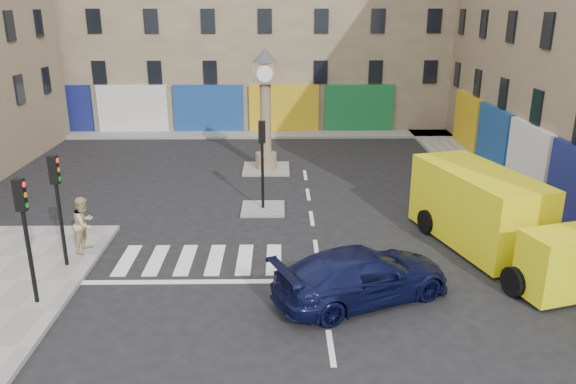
{
  "coord_description": "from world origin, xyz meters",
  "views": [
    {
      "loc": [
        -1.27,
        -14.2,
        8.34
      ],
      "look_at": [
        -1.0,
        4.48,
        2.0
      ],
      "focal_mm": 35.0,
      "sensor_mm": 36.0,
      "label": 1
    }
  ],
  "objects_px": {
    "clock_pillar": "(265,102)",
    "traffic_light_left_near": "(24,222)",
    "traffic_light_left_far": "(57,194)",
    "traffic_light_island": "(262,151)",
    "yellow_van": "(490,216)",
    "pedestrian_tan": "(84,224)",
    "navy_sedan": "(362,275)"
  },
  "relations": [
    {
      "from": "clock_pillar",
      "to": "traffic_light_left_near",
      "type": "bearing_deg",
      "value": -114.55
    },
    {
      "from": "traffic_light_left_far",
      "to": "traffic_light_island",
      "type": "distance_m",
      "value": 8.3
    },
    {
      "from": "yellow_van",
      "to": "pedestrian_tan",
      "type": "xyz_separation_m",
      "value": [
        -13.96,
        0.03,
        -0.24
      ]
    },
    {
      "from": "traffic_light_left_near",
      "to": "yellow_van",
      "type": "bearing_deg",
      "value": 13.88
    },
    {
      "from": "clock_pillar",
      "to": "yellow_van",
      "type": "xyz_separation_m",
      "value": [
        7.96,
        -10.27,
        -2.18
      ]
    },
    {
      "from": "traffic_light_left_near",
      "to": "clock_pillar",
      "type": "distance_m",
      "value": 15.19
    },
    {
      "from": "navy_sedan",
      "to": "clock_pillar",
      "type": "bearing_deg",
      "value": -10.92
    },
    {
      "from": "traffic_light_left_far",
      "to": "navy_sedan",
      "type": "height_order",
      "value": "traffic_light_left_far"
    },
    {
      "from": "traffic_light_left_near",
      "to": "navy_sedan",
      "type": "xyz_separation_m",
      "value": [
        9.42,
        0.28,
        -1.84
      ]
    },
    {
      "from": "traffic_light_island",
      "to": "clock_pillar",
      "type": "xyz_separation_m",
      "value": [
        0.0,
        6.0,
        0.96
      ]
    },
    {
      "from": "clock_pillar",
      "to": "yellow_van",
      "type": "bearing_deg",
      "value": -52.22
    },
    {
      "from": "navy_sedan",
      "to": "yellow_van",
      "type": "bearing_deg",
      "value": -80.06
    },
    {
      "from": "clock_pillar",
      "to": "pedestrian_tan",
      "type": "relative_size",
      "value": 3.14
    },
    {
      "from": "yellow_van",
      "to": "traffic_light_island",
      "type": "bearing_deg",
      "value": 135.6
    },
    {
      "from": "yellow_van",
      "to": "pedestrian_tan",
      "type": "bearing_deg",
      "value": 163.72
    },
    {
      "from": "pedestrian_tan",
      "to": "yellow_van",
      "type": "bearing_deg",
      "value": -78.79
    },
    {
      "from": "traffic_light_left_far",
      "to": "pedestrian_tan",
      "type": "xyz_separation_m",
      "value": [
        0.3,
        1.15,
        -1.5
      ]
    },
    {
      "from": "traffic_light_island",
      "to": "navy_sedan",
      "type": "bearing_deg",
      "value": -67.51
    },
    {
      "from": "traffic_light_left_far",
      "to": "navy_sedan",
      "type": "relative_size",
      "value": 0.69
    },
    {
      "from": "traffic_light_island",
      "to": "clock_pillar",
      "type": "relative_size",
      "value": 0.61
    },
    {
      "from": "traffic_light_left_near",
      "to": "pedestrian_tan",
      "type": "bearing_deg",
      "value": 85.18
    },
    {
      "from": "pedestrian_tan",
      "to": "traffic_light_island",
      "type": "bearing_deg",
      "value": -43.39
    },
    {
      "from": "navy_sedan",
      "to": "traffic_light_left_far",
      "type": "bearing_deg",
      "value": 53.39
    },
    {
      "from": "navy_sedan",
      "to": "yellow_van",
      "type": "distance_m",
      "value": 5.86
    },
    {
      "from": "traffic_light_left_far",
      "to": "traffic_light_left_near",
      "type": "bearing_deg",
      "value": -90.0
    },
    {
      "from": "traffic_light_island",
      "to": "navy_sedan",
      "type": "height_order",
      "value": "traffic_light_island"
    },
    {
      "from": "navy_sedan",
      "to": "traffic_light_left_near",
      "type": "bearing_deg",
      "value": 67.78
    },
    {
      "from": "traffic_light_island",
      "to": "yellow_van",
      "type": "distance_m",
      "value": 9.12
    },
    {
      "from": "pedestrian_tan",
      "to": "traffic_light_left_far",
      "type": "bearing_deg",
      "value": 176.76
    },
    {
      "from": "navy_sedan",
      "to": "yellow_van",
      "type": "xyz_separation_m",
      "value": [
        4.85,
        3.25,
        0.58
      ]
    },
    {
      "from": "traffic_light_left_near",
      "to": "traffic_light_island",
      "type": "height_order",
      "value": "traffic_light_left_near"
    },
    {
      "from": "navy_sedan",
      "to": "pedestrian_tan",
      "type": "distance_m",
      "value": 9.69
    }
  ]
}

